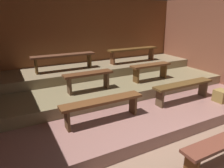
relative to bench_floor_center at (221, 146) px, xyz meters
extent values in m
cube|color=#896A56|center=(-0.10, 2.12, -0.39)|extent=(6.91, 6.02, 0.08)
cube|color=brown|center=(-0.10, 4.76, 1.00)|extent=(6.91, 0.06, 2.70)
cube|color=#8F625B|center=(-0.10, 2.75, -0.23)|extent=(6.11, 3.97, 0.25)
cube|color=#7F714F|center=(-0.10, 3.44, 0.01)|extent=(6.11, 2.58, 0.25)
cube|color=#816E51|center=(-0.10, 4.10, 0.26)|extent=(6.11, 1.28, 0.25)
cube|color=brown|center=(0.00, 0.00, 0.07)|extent=(1.44, 0.28, 0.05)
cube|color=brown|center=(-0.60, 0.00, -0.16)|extent=(0.05, 0.23, 0.40)
cube|color=brown|center=(-1.15, 1.71, 0.31)|extent=(1.64, 0.28, 0.05)
cube|color=#4F351E|center=(-1.85, 1.71, 0.09)|extent=(0.05, 0.23, 0.40)
cube|color=#4F351E|center=(-0.46, 1.71, 0.09)|extent=(0.05, 0.23, 0.40)
cube|color=brown|center=(0.96, 1.71, 0.31)|extent=(1.64, 0.28, 0.05)
cube|color=brown|center=(0.26, 1.71, 0.09)|extent=(0.05, 0.23, 0.40)
cube|color=brown|center=(1.66, 1.71, 0.09)|extent=(0.05, 0.23, 0.40)
cube|color=brown|center=(-1.01, 2.78, 0.56)|extent=(1.17, 0.28, 0.05)
cube|color=brown|center=(-1.47, 2.78, 0.33)|extent=(0.05, 0.23, 0.40)
cube|color=brown|center=(-0.54, 2.78, 0.33)|extent=(0.05, 0.23, 0.40)
cube|color=brown|center=(0.81, 2.78, 0.56)|extent=(1.17, 0.28, 0.05)
cube|color=brown|center=(0.34, 2.78, 0.33)|extent=(0.05, 0.23, 0.40)
cube|color=brown|center=(1.28, 2.78, 0.33)|extent=(0.05, 0.23, 0.40)
cube|color=#573220|center=(-1.23, 4.01, 0.80)|extent=(1.73, 0.28, 0.05)
cube|color=#503517|center=(-1.97, 4.01, 0.58)|extent=(0.05, 0.23, 0.40)
cube|color=#503517|center=(-0.48, 4.01, 0.58)|extent=(0.05, 0.23, 0.40)
cube|color=brown|center=(1.03, 4.01, 0.80)|extent=(1.73, 0.28, 0.05)
cube|color=brown|center=(0.29, 4.01, 0.58)|extent=(0.05, 0.23, 0.40)
cube|color=brown|center=(1.78, 4.01, 0.58)|extent=(0.05, 0.23, 0.40)
cube|color=olive|center=(1.74, 1.25, 0.03)|extent=(0.28, 0.28, 0.28)
camera|label=1|loc=(-2.69, -1.58, 1.87)|focal=33.29mm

